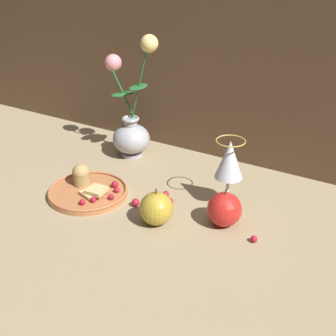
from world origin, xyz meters
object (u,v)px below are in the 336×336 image
(vase, at_px, (131,125))
(wine_glass, at_px, (229,162))
(apple_beside_vase, at_px, (224,209))
(apple_near_glass, at_px, (156,208))
(plate_with_pastries, at_px, (87,189))

(vase, height_order, wine_glass, vase)
(vase, relative_size, apple_beside_vase, 3.92)
(apple_beside_vase, distance_m, apple_near_glass, 0.15)
(wine_glass, bearing_deg, plate_with_pastries, -158.12)
(wine_glass, xyz_separation_m, apple_near_glass, (-0.11, -0.16, -0.08))
(plate_with_pastries, xyz_separation_m, apple_beside_vase, (0.36, 0.05, 0.03))
(wine_glass, relative_size, apple_beside_vase, 1.88)
(vase, relative_size, apple_near_glass, 3.99)
(apple_near_glass, bearing_deg, apple_beside_vase, 28.37)
(vase, relative_size, plate_with_pastries, 1.77)
(vase, height_order, plate_with_pastries, vase)
(apple_near_glass, bearing_deg, plate_with_pastries, 173.67)
(vase, xyz_separation_m, apple_beside_vase, (0.39, -0.20, -0.06))
(plate_with_pastries, height_order, apple_near_glass, apple_near_glass)
(plate_with_pastries, distance_m, wine_glass, 0.37)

